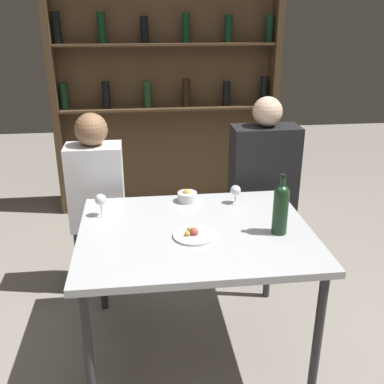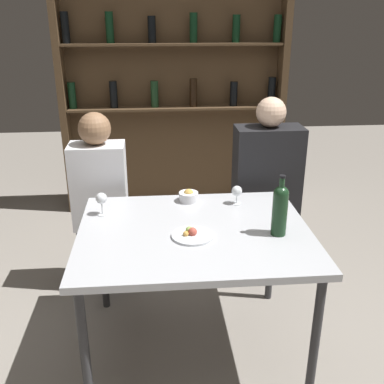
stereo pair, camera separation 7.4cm
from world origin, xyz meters
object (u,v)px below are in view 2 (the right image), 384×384
at_px(seated_person_right, 265,199).
at_px(wine_glass_0, 237,192).
at_px(seated_person_left, 101,208).
at_px(wine_glass_1, 101,199).
at_px(food_plate_0, 192,234).
at_px(snack_bowl, 189,196).
at_px(wine_bottle, 280,208).

bearing_deg(seated_person_right, wine_glass_0, -125.94).
height_order(seated_person_left, seated_person_right, seated_person_right).
bearing_deg(seated_person_right, wine_glass_1, -156.14).
xyz_separation_m(food_plate_0, seated_person_right, (0.56, 0.75, -0.15)).
xyz_separation_m(wine_glass_0, snack_bowl, (-0.27, 0.06, -0.04)).
distance_m(seated_person_left, seated_person_right, 1.09).
relative_size(food_plate_0, seated_person_right, 0.16).
bearing_deg(seated_person_left, wine_glass_0, -24.25).
height_order(wine_bottle, snack_bowl, wine_bottle).
distance_m(wine_glass_0, seated_person_right, 0.50).
relative_size(snack_bowl, seated_person_left, 0.09).
relative_size(seated_person_left, seated_person_right, 0.94).
distance_m(wine_glass_0, wine_glass_1, 0.76).
relative_size(wine_bottle, wine_glass_1, 2.46).
bearing_deg(wine_bottle, seated_person_left, 141.54).
distance_m(wine_bottle, seated_person_left, 1.26).
xyz_separation_m(food_plate_0, snack_bowl, (0.02, 0.44, 0.02)).
relative_size(wine_glass_1, seated_person_right, 0.10).
bearing_deg(food_plate_0, wine_glass_1, 147.18).
distance_m(wine_glass_0, snack_bowl, 0.28).
distance_m(wine_glass_1, snack_bowl, 0.51).
distance_m(food_plate_0, snack_bowl, 0.44).
xyz_separation_m(wine_glass_1, snack_bowl, (0.49, 0.14, -0.06)).
bearing_deg(snack_bowl, wine_glass_0, -12.67).
xyz_separation_m(snack_bowl, seated_person_left, (-0.55, 0.31, -0.19)).
xyz_separation_m(wine_bottle, food_plate_0, (-0.43, 0.01, -0.13)).
height_order(wine_glass_0, food_plate_0, wine_glass_0).
xyz_separation_m(seated_person_left, seated_person_right, (1.09, -0.00, 0.03)).
bearing_deg(snack_bowl, wine_glass_1, -163.59).
xyz_separation_m(wine_bottle, wine_glass_0, (-0.14, 0.39, -0.07)).
xyz_separation_m(wine_bottle, snack_bowl, (-0.41, 0.45, -0.11)).
bearing_deg(wine_glass_0, wine_glass_1, -173.74).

